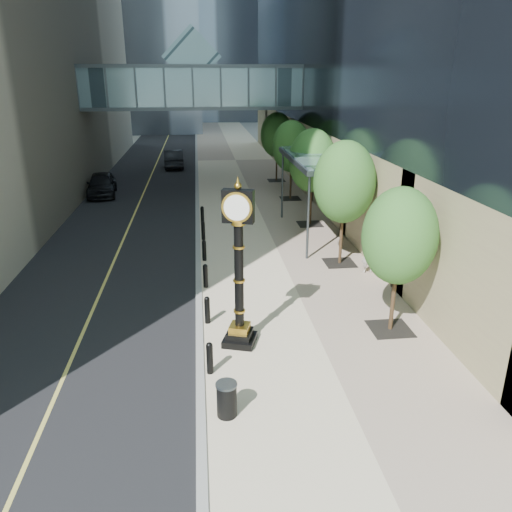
# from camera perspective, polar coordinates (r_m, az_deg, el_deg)

# --- Properties ---
(ground) EXTENTS (320.00, 320.00, 0.00)m
(ground) POSITION_cam_1_polar(r_m,az_deg,el_deg) (14.75, 5.78, -14.78)
(ground) COLOR gray
(ground) RESTS_ON ground
(road) EXTENTS (8.00, 180.00, 0.02)m
(road) POSITION_cam_1_polar(r_m,az_deg,el_deg) (52.64, -11.24, 10.51)
(road) COLOR black
(road) RESTS_ON ground
(sidewalk) EXTENTS (8.00, 180.00, 0.06)m
(sidewalk) POSITION_cam_1_polar(r_m,az_deg,el_deg) (52.61, -2.37, 10.88)
(sidewalk) COLOR beige
(sidewalk) RESTS_ON ground
(curb) EXTENTS (0.25, 180.00, 0.07)m
(curb) POSITION_cam_1_polar(r_m,az_deg,el_deg) (52.47, -6.81, 10.74)
(curb) COLOR gray
(curb) RESTS_ON ground
(skywalk) EXTENTS (17.00, 4.20, 5.80)m
(skywalk) POSITION_cam_1_polar(r_m,az_deg,el_deg) (39.80, -7.23, 18.92)
(skywalk) COLOR slate
(skywalk) RESTS_ON ground
(entrance_canopy) EXTENTS (3.00, 8.00, 4.38)m
(entrance_canopy) POSITION_cam_1_polar(r_m,az_deg,el_deg) (26.88, 7.17, 10.89)
(entrance_canopy) COLOR #383F44
(entrance_canopy) RESTS_ON ground
(bollard_row) EXTENTS (0.20, 16.20, 0.90)m
(bollard_row) POSITION_cam_1_polar(r_m,az_deg,el_deg) (22.24, -5.87, -0.83)
(bollard_row) COLOR black
(bollard_row) RESTS_ON sidewalk
(street_trees) EXTENTS (2.77, 28.56, 5.68)m
(street_trees) POSITION_cam_1_polar(r_m,az_deg,el_deg) (29.35, 6.24, 10.81)
(street_trees) COLOR black
(street_trees) RESTS_ON sidewalk
(street_clock) EXTENTS (1.27, 1.27, 5.36)m
(street_clock) POSITION_cam_1_polar(r_m,az_deg,el_deg) (15.70, -1.95, -2.49)
(street_clock) COLOR black
(street_clock) RESTS_ON sidewalk
(trash_bin) EXTENTS (0.65, 0.65, 0.90)m
(trash_bin) POSITION_cam_1_polar(r_m,az_deg,el_deg) (13.37, -3.37, -16.15)
(trash_bin) COLOR black
(trash_bin) RESTS_ON sidewalk
(pedestrian) EXTENTS (0.65, 0.46, 1.67)m
(pedestrian) POSITION_cam_1_polar(r_m,az_deg,el_deg) (22.59, 12.71, 0.13)
(pedestrian) COLOR #B5AFA6
(pedestrian) RESTS_ON sidewalk
(car_near) EXTENTS (2.45, 5.05, 1.66)m
(car_near) POSITION_cam_1_polar(r_m,az_deg,el_deg) (38.52, -17.23, 7.86)
(car_near) COLOR black
(car_near) RESTS_ON road
(car_far) EXTENTS (1.99, 5.08, 1.65)m
(car_far) POSITION_cam_1_polar(r_m,az_deg,el_deg) (49.11, -9.38, 10.94)
(car_far) COLOR black
(car_far) RESTS_ON road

